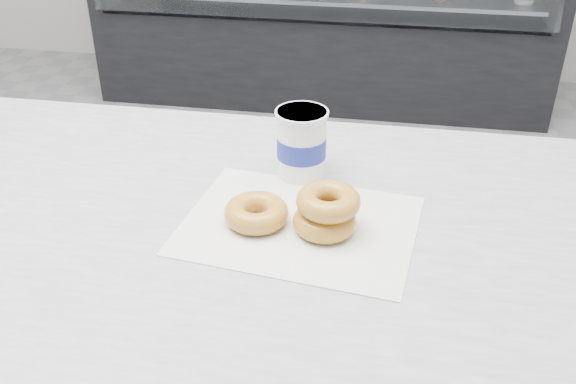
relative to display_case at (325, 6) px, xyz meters
name	(u,v)px	position (x,y,z in m)	size (l,w,h in m)	color
ground	(235,352)	(0.00, -2.12, -0.49)	(5.00, 5.00, 0.00)	gray
display_case	(325,6)	(0.00, 0.00, 0.00)	(2.40, 0.74, 1.25)	black
wax_paper	(299,225)	(0.28, -2.71, 0.41)	(0.34, 0.26, 0.00)	silver
donut_single	(256,213)	(0.22, -2.72, 0.43)	(0.10, 0.10, 0.03)	gold
donut_stack	(326,211)	(0.32, -2.72, 0.44)	(0.13, 0.13, 0.07)	gold
coffee_cup	(301,143)	(0.26, -2.56, 0.47)	(0.11, 0.11, 0.12)	white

